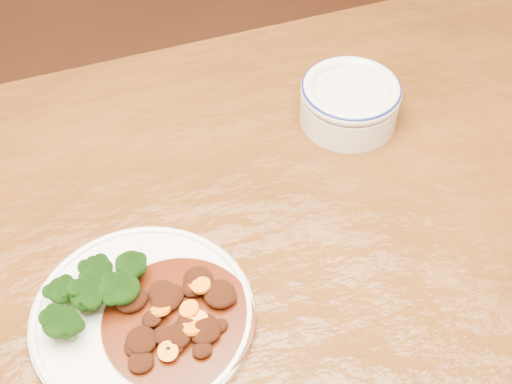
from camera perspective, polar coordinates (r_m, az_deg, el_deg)
name	(u,v)px	position (r m, az deg, el deg)	size (l,w,h in m)	color
dining_table	(221,333)	(0.86, -2.80, -11.17)	(1.60, 1.07, 0.75)	#5E3010
dinner_plate	(143,316)	(0.78, -9.07, -9.75)	(0.24, 0.24, 0.02)	white
broccoli_florets	(94,292)	(0.77, -12.87, -7.82)	(0.12, 0.08, 0.04)	#638645
mince_stew	(178,316)	(0.76, -6.27, -9.81)	(0.16, 0.16, 0.02)	#4C1808
dip_bowl	(350,101)	(0.97, 7.51, 7.26)	(0.13, 0.13, 0.06)	beige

